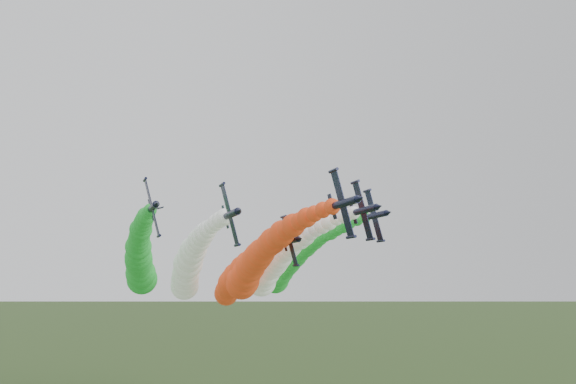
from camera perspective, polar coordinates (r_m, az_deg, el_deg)
name	(u,v)px	position (r m, az deg, el deg)	size (l,w,h in m)	color
jet_lead	(253,267)	(125.44, -3.58, -7.58)	(11.51, 80.87, 19.44)	black
jet_inner_left	(189,268)	(132.94, -10.07, -7.61)	(11.23, 80.62, 19.19)	black
jet_inner_right	(274,266)	(137.69, -1.46, -7.48)	(11.65, 81.03, 19.61)	black
jet_outer_left	(140,263)	(142.94, -14.78, -6.98)	(11.82, 81.11, 19.68)	black
jet_outer_right	(288,265)	(149.73, 0.01, -7.41)	(11.64, 81.02, 19.60)	black
jet_trail	(235,279)	(152.83, -5.45, -8.82)	(11.19, 80.57, 19.15)	black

